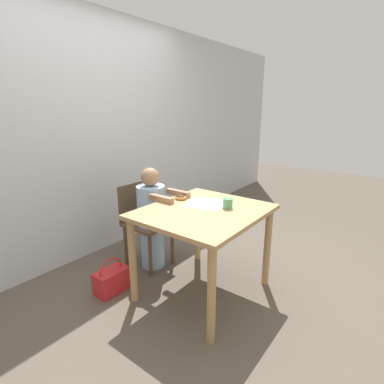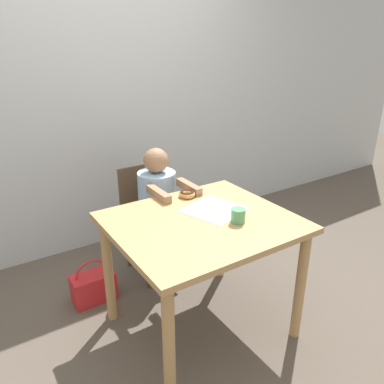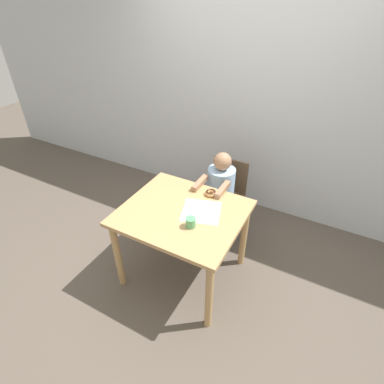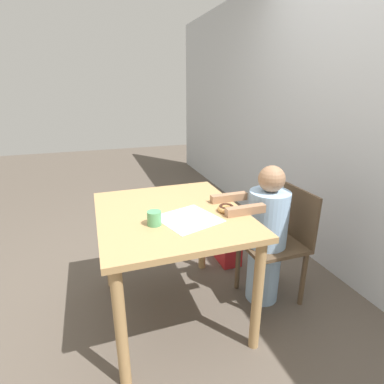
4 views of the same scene
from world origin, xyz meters
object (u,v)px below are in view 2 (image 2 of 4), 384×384
at_px(chair, 151,217).
at_px(child_figure, 158,215).
at_px(handbag, 93,286).
at_px(cup, 238,216).
at_px(donut, 187,194).

distance_m(chair, child_figure, 0.13).
bearing_deg(child_figure, handbag, -177.09).
bearing_deg(handbag, cup, -50.55).
distance_m(chair, handbag, 0.65).
height_order(child_figure, cup, child_figure).
height_order(chair, donut, chair).
height_order(child_figure, donut, child_figure).
height_order(donut, handbag, donut).
bearing_deg(cup, donut, 95.38).
relative_size(child_figure, handbag, 3.17).
relative_size(chair, donut, 7.65).
distance_m(chair, donut, 0.56).
bearing_deg(donut, child_figure, 97.29).
relative_size(donut, handbag, 0.34).
distance_m(handbag, cup, 1.20).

